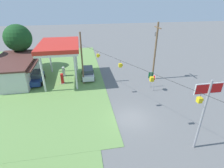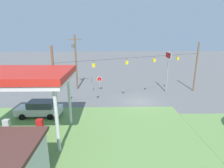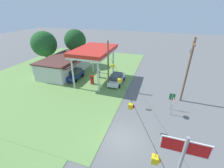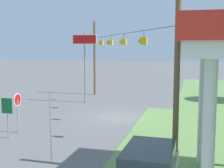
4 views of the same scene
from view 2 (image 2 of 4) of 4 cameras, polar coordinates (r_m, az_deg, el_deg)
ground_plane at (r=24.72m, az=8.91°, el=-5.79°), size 160.00×160.00×0.00m
gas_station_canopy at (r=16.68m, az=-28.81°, el=1.96°), size 8.97×5.89×6.09m
fuel_pump_near at (r=17.67m, az=-22.36°, el=-13.13°), size 0.71×0.56×1.64m
fuel_pump_far at (r=18.93m, az=-30.98°, el=-12.30°), size 0.71×0.56×1.64m
car_at_pumps_front at (r=21.57m, az=-22.52°, el=-7.40°), size 4.95×2.17×1.83m
car_at_pumps_rear at (r=14.94m, az=-32.18°, el=-19.41°), size 4.53×2.17×1.81m
stop_sign_roadside at (r=28.46m, az=-4.12°, el=1.05°), size 0.80×0.08×2.50m
stop_sign_overhead at (r=28.89m, az=17.82°, el=6.54°), size 0.22×2.37×6.73m
route_sign at (r=28.52m, az=-6.51°, el=0.81°), size 0.10×0.70×2.40m
utility_pole_main at (r=29.73m, az=-11.81°, el=7.83°), size 2.20×0.44×9.08m
signal_span_gantry at (r=23.51m, az=9.35°, el=4.19°), size 20.06×10.24×7.97m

